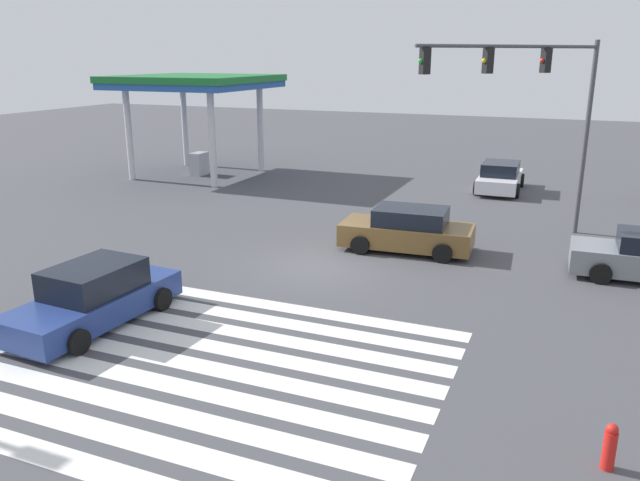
{
  "coord_description": "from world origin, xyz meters",
  "views": [
    {
      "loc": [
        7.48,
        -18.02,
        6.71
      ],
      "look_at": [
        0.0,
        0.0,
        0.91
      ],
      "focal_mm": 35.0,
      "sensor_mm": 36.0,
      "label": 1
    }
  ],
  "objects_px": {
    "traffic_signal_mast": "(537,94)",
    "car_3": "(500,177)",
    "car_2": "(408,230)",
    "car_4": "(94,297)",
    "fire_hydrant": "(610,447)"
  },
  "relations": [
    {
      "from": "traffic_signal_mast",
      "to": "fire_hydrant",
      "type": "distance_m",
      "value": 14.83
    },
    {
      "from": "car_2",
      "to": "car_4",
      "type": "relative_size",
      "value": 0.96
    },
    {
      "from": "traffic_signal_mast",
      "to": "car_3",
      "type": "height_order",
      "value": "traffic_signal_mast"
    },
    {
      "from": "traffic_signal_mast",
      "to": "car_3",
      "type": "relative_size",
      "value": 1.56
    },
    {
      "from": "traffic_signal_mast",
      "to": "car_4",
      "type": "xyz_separation_m",
      "value": [
        -9.57,
        -12.28,
        -4.68
      ]
    },
    {
      "from": "traffic_signal_mast",
      "to": "car_2",
      "type": "bearing_deg",
      "value": -6.12
    },
    {
      "from": "car_3",
      "to": "car_4",
      "type": "distance_m",
      "value": 22.42
    },
    {
      "from": "car_3",
      "to": "car_4",
      "type": "bearing_deg",
      "value": 159.14
    },
    {
      "from": "traffic_signal_mast",
      "to": "fire_hydrant",
      "type": "height_order",
      "value": "traffic_signal_mast"
    },
    {
      "from": "traffic_signal_mast",
      "to": "car_3",
      "type": "xyz_separation_m",
      "value": [
        -1.97,
        8.82,
        -4.69
      ]
    },
    {
      "from": "traffic_signal_mast",
      "to": "car_3",
      "type": "distance_m",
      "value": 10.18
    },
    {
      "from": "car_3",
      "to": "car_4",
      "type": "relative_size",
      "value": 0.95
    },
    {
      "from": "car_2",
      "to": "car_4",
      "type": "xyz_separation_m",
      "value": [
        -5.85,
        -9.29,
        -0.02
      ]
    },
    {
      "from": "car_2",
      "to": "car_3",
      "type": "bearing_deg",
      "value": -101.8
    },
    {
      "from": "traffic_signal_mast",
      "to": "fire_hydrant",
      "type": "relative_size",
      "value": 8.45
    }
  ]
}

